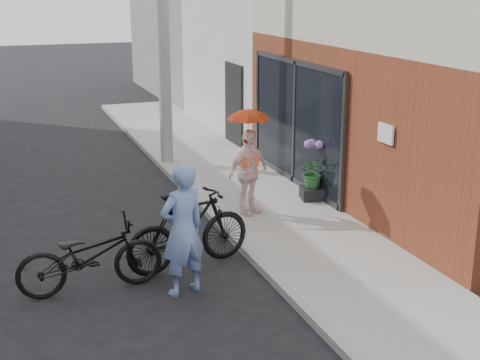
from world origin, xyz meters
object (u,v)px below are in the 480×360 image
utility_pole (162,11)px  bike_left (90,256)px  kimono_woman (248,172)px  officer (183,230)px  planter (313,193)px  bike_right (189,230)px

utility_pole → bike_left: utility_pole is taller
bike_left → kimono_woman: (3.05, 1.95, 0.37)m
officer → planter: 4.39m
officer → planter: size_ratio=4.22×
bike_right → kimono_woman: size_ratio=1.30×
utility_pole → bike_left: size_ratio=3.55×
bike_left → bike_right: bearing=-78.9°
bike_left → kimono_woman: 3.64m
officer → bike_right: size_ratio=0.93×
planter → bike_left: bearing=-153.0°
officer → kimono_woman: 3.08m
officer → kimono_woman: bearing=-145.2°
utility_pole → planter: 5.27m
utility_pole → bike_right: (-1.12, -5.66, -2.90)m
planter → officer: bearing=-140.1°
kimono_woman → utility_pole: bearing=72.3°
bike_right → planter: 3.63m
utility_pole → bike_left: bearing=-113.6°
utility_pole → bike_left: 7.16m
utility_pole → planter: size_ratio=16.10×
kimono_woman → planter: kimono_woman is taller
bike_left → planter: bearing=-63.4°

